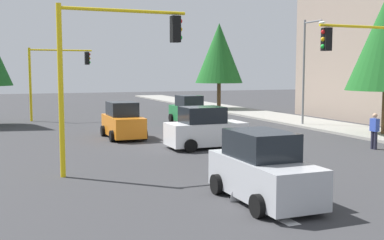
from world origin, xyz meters
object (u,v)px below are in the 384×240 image
car_white (205,129)px  car_silver (263,170)px  pedestrian_crossing (374,130)px  tree_roadside_far (219,53)px  car_orange (123,122)px  traffic_signal_near_left (370,62)px  traffic_signal_near_right (112,56)px  car_green (188,111)px  traffic_signal_far_right (56,69)px  street_lamp_curbside (307,61)px

car_white → car_silver: (9.25, -2.19, -0.00)m
car_silver → pedestrian_crossing: 11.13m
tree_roadside_far → car_silver: bearing=-22.6°
car_orange → pedestrian_crossing: size_ratio=2.25×
traffic_signal_near_left → car_white: size_ratio=1.55×
traffic_signal_near_right → car_green: (-14.40, 8.44, -3.27)m
traffic_signal_near_right → car_white: bearing=127.2°
traffic_signal_far_right → car_white: 17.07m
traffic_signal_near_left → pedestrian_crossing: size_ratio=3.36×
car_orange → car_green: bearing=133.0°
traffic_signal_far_right → tree_roadside_far: 15.74m
car_orange → car_green: size_ratio=1.03×
traffic_signal_far_right → traffic_signal_near_right: traffic_signal_near_right is taller
traffic_signal_near_right → street_lamp_curbside: street_lamp_curbside is taller
traffic_signal_near_right → car_white: size_ratio=1.61×
car_green → pedestrian_crossing: size_ratio=2.19×
traffic_signal_near_right → street_lamp_curbside: bearing=122.8°
traffic_signal_far_right → car_white: bearing=18.0°
car_silver → car_orange: bearing=-177.3°
street_lamp_curbside → car_white: size_ratio=1.90×
car_white → car_green: (-10.40, 3.16, -0.00)m
traffic_signal_near_right → pedestrian_crossing: 12.93m
traffic_signal_near_left → pedestrian_crossing: (-0.71, 1.05, -3.13)m
street_lamp_curbside → tree_roadside_far: 14.43m
traffic_signal_near_left → street_lamp_curbside: (-9.61, 3.50, 0.31)m
tree_roadside_far → car_green: size_ratio=2.18×
street_lamp_curbside → car_orange: street_lamp_curbside is taller
traffic_signal_near_left → car_silver: size_ratio=1.44×
traffic_signal_near_left → pedestrian_crossing: 3.38m
traffic_signal_near_left → street_lamp_curbside: 10.23m
tree_roadside_far → car_silver: (29.25, -12.15, -4.44)m
tree_roadside_far → street_lamp_curbside: bearing=-1.2°
traffic_signal_far_right → tree_roadside_far: tree_roadside_far is taller
traffic_signal_near_right → car_silver: traffic_signal_near_right is taller
traffic_signal_far_right → car_white: (16.00, 5.19, -2.91)m
car_green → pedestrian_crossing: car_green is taller
traffic_signal_near_right → traffic_signal_near_left: bearing=90.0°
car_white → street_lamp_curbside: bearing=120.1°
car_green → traffic_signal_near_left: bearing=11.8°
pedestrian_crossing → traffic_signal_near_left: bearing=-56.1°
tree_roadside_far → car_green: bearing=-35.3°
traffic_signal_near_left → car_orange: bearing=-134.3°
traffic_signal_far_right → street_lamp_curbside: (10.39, 14.85, 0.54)m
traffic_signal_near_right → car_orange: 9.69m
traffic_signal_far_right → street_lamp_curbside: 18.13m
traffic_signal_near_right → tree_roadside_far: bearing=147.6°
tree_roadside_far → car_white: 22.78m
car_white → traffic_signal_far_right: bearing=-162.0°
car_orange → traffic_signal_near_left: bearing=45.7°
car_white → car_green: same height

